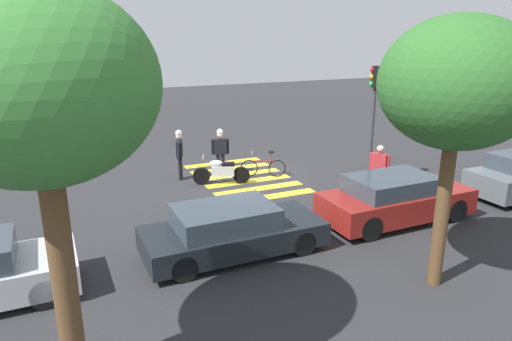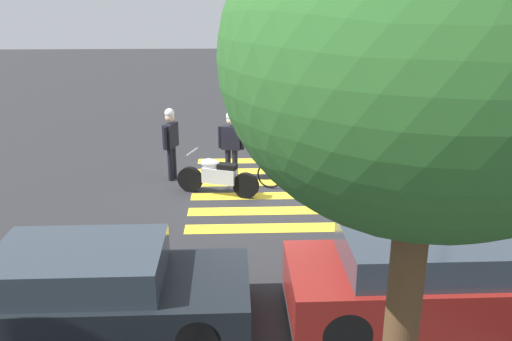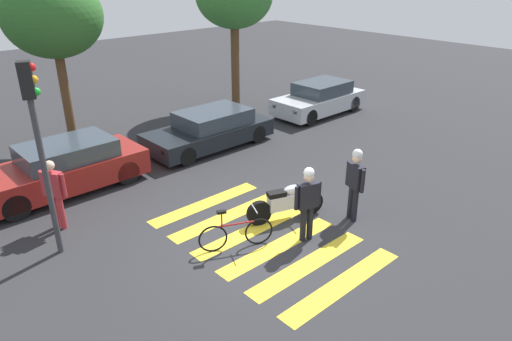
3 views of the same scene
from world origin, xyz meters
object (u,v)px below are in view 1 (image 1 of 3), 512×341
(police_motorcycle, at_px, (222,172))
(car_black_suv, at_px, (231,231))
(pedestrian_bystander, at_px, (379,167))
(leaning_bicycle, at_px, (263,167))
(car_maroon_wagon, at_px, (395,199))
(traffic_light_pole, at_px, (373,107))
(officer_on_foot, at_px, (220,149))
(officer_by_motorcycle, at_px, (180,151))

(police_motorcycle, height_order, car_black_suv, car_black_suv)
(pedestrian_bystander, bearing_deg, leaning_bicycle, -54.02)
(car_maroon_wagon, bearing_deg, pedestrian_bystander, -115.76)
(car_black_suv, height_order, traffic_light_pole, traffic_light_pole)
(leaning_bicycle, xyz_separation_m, car_black_suv, (3.36, 5.33, 0.23))
(police_motorcycle, relative_size, pedestrian_bystander, 1.13)
(police_motorcycle, distance_m, traffic_light_pole, 5.67)
(pedestrian_bystander, xyz_separation_m, car_black_suv, (5.88, 1.86, -0.40))
(pedestrian_bystander, height_order, car_maroon_wagon, pedestrian_bystander)
(pedestrian_bystander, xyz_separation_m, traffic_light_pole, (-0.39, -1.01, 1.79))
(leaning_bicycle, relative_size, officer_on_foot, 0.86)
(officer_on_foot, bearing_deg, car_maroon_wagon, 116.10)
(car_maroon_wagon, bearing_deg, police_motorcycle, -57.25)
(pedestrian_bystander, bearing_deg, officer_by_motorcycle, -39.18)
(leaning_bicycle, distance_m, car_black_suv, 6.31)
(police_motorcycle, height_order, pedestrian_bystander, pedestrian_bystander)
(traffic_light_pole, bearing_deg, car_black_suv, 24.55)
(officer_on_foot, xyz_separation_m, car_maroon_wagon, (-3.02, 6.15, -0.37))
(pedestrian_bystander, distance_m, traffic_light_pole, 2.09)
(officer_by_motorcycle, relative_size, traffic_light_pole, 0.45)
(leaning_bicycle, xyz_separation_m, traffic_light_pole, (-2.91, 2.47, 2.42))
(police_motorcycle, distance_m, officer_on_foot, 1.18)
(car_black_suv, bearing_deg, car_maroon_wagon, 179.81)
(pedestrian_bystander, relative_size, car_maroon_wagon, 0.39)
(officer_by_motorcycle, bearing_deg, officer_on_foot, 174.50)
(leaning_bicycle, height_order, car_black_suv, car_black_suv)
(car_maroon_wagon, xyz_separation_m, car_black_suv, (4.98, -0.02, -0.07))
(leaning_bicycle, distance_m, traffic_light_pole, 4.52)
(pedestrian_bystander, height_order, car_black_suv, pedestrian_bystander)
(police_motorcycle, relative_size, car_maroon_wagon, 0.44)
(leaning_bicycle, bearing_deg, pedestrian_bystander, 125.98)
(pedestrian_bystander, bearing_deg, officer_on_foot, -47.51)
(car_maroon_wagon, relative_size, car_black_suv, 1.01)
(leaning_bicycle, height_order, pedestrian_bystander, pedestrian_bystander)
(car_maroon_wagon, distance_m, car_black_suv, 4.98)
(traffic_light_pole, bearing_deg, officer_on_foot, -37.23)
(police_motorcycle, distance_m, officer_by_motorcycle, 1.75)
(pedestrian_bystander, xyz_separation_m, car_maroon_wagon, (0.91, 1.88, -0.33))
(officer_on_foot, bearing_deg, traffic_light_pole, 142.77)
(police_motorcycle, height_order, officer_by_motorcycle, officer_by_motorcycle)
(police_motorcycle, bearing_deg, officer_on_foot, -108.12)
(leaning_bicycle, distance_m, officer_on_foot, 1.75)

